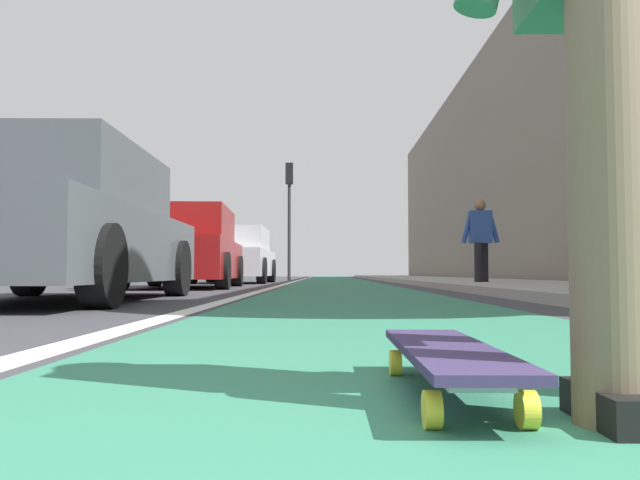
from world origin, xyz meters
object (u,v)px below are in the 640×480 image
at_px(parked_car_mid, 185,250).
at_px(traffic_light, 289,199).
at_px(parked_car_near, 57,228).
at_px(pedestrian_distant, 481,237).
at_px(parked_car_far, 234,256).
at_px(skateboard, 447,355).

bearing_deg(parked_car_mid, traffic_light, -5.69).
relative_size(parked_car_near, traffic_light, 1.01).
xyz_separation_m(traffic_light, pedestrian_distant, (-12.07, -4.34, -2.10)).
relative_size(parked_car_near, parked_car_far, 1.06).
distance_m(parked_car_mid, parked_car_far, 5.52).
bearing_deg(pedestrian_distant, traffic_light, 19.76).
bearing_deg(traffic_light, parked_car_mid, 174.31).
height_order(parked_car_mid, parked_car_far, parked_car_far).
relative_size(parked_car_mid, traffic_light, 0.98).
bearing_deg(traffic_light, pedestrian_distant, -160.24).
bearing_deg(traffic_light, parked_car_near, 176.01).
xyz_separation_m(parked_car_far, pedestrian_distant, (-5.23, -5.44, 0.24)).
bearing_deg(parked_car_far, traffic_light, -9.15).
relative_size(parked_car_far, traffic_light, 0.95).
bearing_deg(skateboard, pedestrian_distant, -13.85).
height_order(parked_car_far, traffic_light, traffic_light).
bearing_deg(parked_car_near, skateboard, -148.89).
distance_m(parked_car_mid, pedestrian_distant, 5.58).
distance_m(skateboard, pedestrian_distant, 11.16).
xyz_separation_m(parked_car_mid, traffic_light, (12.36, -1.23, 2.36)).
xyz_separation_m(skateboard, parked_car_near, (4.85, 2.93, 0.63)).
relative_size(parked_car_near, pedestrian_distant, 2.67).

